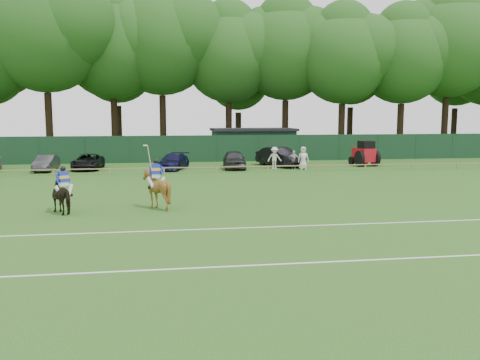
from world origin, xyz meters
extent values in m
plane|color=#1E4C14|center=(0.00, 0.00, 0.00)|extent=(160.00, 160.00, 0.00)
imported|color=black|center=(-7.58, 3.32, 0.79)|extent=(1.77, 2.02, 1.58)
imported|color=brown|center=(-3.42, 3.80, 0.93)|extent=(1.69, 1.86, 1.87)
imported|color=#313133|center=(-12.20, 21.27, 0.63)|extent=(1.45, 3.85, 1.25)
imported|color=black|center=(-9.08, 21.93, 0.63)|extent=(2.31, 4.65, 1.27)
imported|color=#121339|center=(-2.22, 21.01, 0.64)|extent=(3.10, 4.75, 1.28)
imported|color=#2E2E30|center=(2.77, 20.88, 0.74)|extent=(2.09, 4.49, 1.49)
imported|color=black|center=(6.90, 21.96, 0.82)|extent=(3.66, 5.26, 1.64)
imported|color=silver|center=(6.01, 20.16, 0.90)|extent=(1.19, 0.71, 1.79)
imported|color=beige|center=(7.55, 19.83, 0.76)|extent=(0.95, 0.54, 1.52)
imported|color=silver|center=(8.20, 19.25, 0.93)|extent=(0.91, 0.60, 1.86)
cube|color=silver|center=(-7.58, 3.32, 1.35)|extent=(0.44, 0.42, 0.18)
cube|color=#192BB7|center=(-7.58, 3.32, 1.67)|extent=(0.50, 0.48, 0.51)
cube|color=gold|center=(-7.58, 3.32, 1.65)|extent=(0.52, 0.48, 0.18)
sphere|color=black|center=(-7.58, 3.32, 2.04)|extent=(0.25, 0.25, 0.25)
cylinder|color=silver|center=(-7.34, 3.42, 1.05)|extent=(0.34, 0.48, 0.59)
cylinder|color=silver|center=(-7.77, 3.12, 1.05)|extent=(0.49, 0.23, 0.59)
cube|color=silver|center=(-3.42, 3.80, 1.58)|extent=(0.39, 0.30, 0.18)
cube|color=#192BB7|center=(-3.42, 3.80, 1.90)|extent=(0.43, 0.35, 0.51)
cube|color=gold|center=(-3.42, 3.80, 1.88)|extent=(0.46, 0.33, 0.18)
sphere|color=black|center=(-3.42, 3.80, 2.27)|extent=(0.25, 0.25, 0.25)
cylinder|color=silver|center=(-3.17, 3.73, 1.28)|extent=(0.42, 0.32, 0.59)
cylinder|color=silver|center=(-3.69, 3.78, 1.28)|extent=(0.42, 0.37, 0.59)
cylinder|color=tan|center=(-3.71, 3.89, 2.45)|extent=(0.22, 0.60, 1.17)
cube|color=silver|center=(0.00, -6.00, 0.01)|extent=(60.00, 0.10, 0.01)
cube|color=silver|center=(0.00, -1.00, 0.01)|extent=(60.00, 0.10, 0.01)
cube|color=#997F5B|center=(0.00, 18.00, 0.45)|extent=(62.00, 0.08, 0.08)
cube|color=#14351E|center=(0.00, 27.00, 1.25)|extent=(92.00, 0.04, 2.50)
cube|color=#14331E|center=(6.00, 30.00, 1.40)|extent=(8.00, 4.00, 2.80)
cube|color=black|center=(6.00, 30.00, 2.92)|extent=(8.40, 4.40, 0.24)
cube|color=#B2101A|center=(14.28, 21.50, 0.95)|extent=(1.45, 2.31, 1.18)
cube|color=black|center=(14.33, 21.14, 1.76)|extent=(1.23, 1.31, 0.81)
cylinder|color=black|center=(13.61, 20.77, 0.68)|extent=(0.45, 1.38, 1.36)
cylinder|color=black|center=(15.13, 20.97, 0.68)|extent=(0.45, 1.38, 1.36)
cylinder|color=black|center=(13.49, 22.31, 0.36)|extent=(0.36, 0.75, 0.72)
cylinder|color=black|center=(14.84, 22.49, 0.36)|extent=(0.36, 0.75, 0.72)
camera|label=1|loc=(-3.12, -20.50, 4.52)|focal=38.00mm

